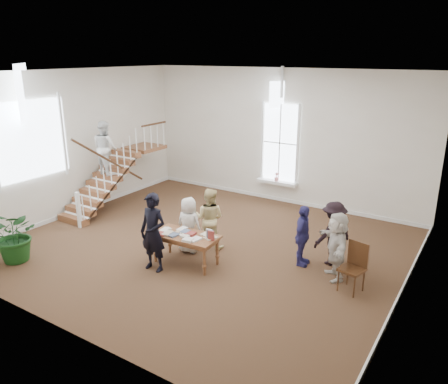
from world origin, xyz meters
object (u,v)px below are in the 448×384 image
Objects in this scene: library_table at (185,238)px; woman_cluster_c at (336,246)px; elderly_woman at (189,225)px; woman_cluster_b at (333,233)px; woman_cluster_a at (302,236)px; side_chair at (355,264)px; person_yellow at (209,218)px; floor_plant at (16,235)px; police_officer at (153,232)px.

library_table is 3.56m from woman_cluster_c.
woman_cluster_b is (3.36, 1.31, 0.07)m from elderly_woman.
woman_cluster_a is 1.51m from side_chair.
person_yellow reaches higher than woman_cluster_c.
side_chair is at bearing 71.09° from woman_cluster_b.
person_yellow is at bearing 42.37° from floor_plant.
elderly_woman is 4.20m from side_chair.
person_yellow is at bearing 88.23° from library_table.
library_table is 2.84m from woman_cluster_a.
police_officer is 1.17× the size of person_yellow.
police_officer is 1.27m from elderly_woman.
floor_plant is at bearing -157.00° from police_officer.
side_chair is (0.82, -0.95, -0.18)m from woman_cluster_b.
woman_cluster_a is at bearing 176.17° from person_yellow.
police_officer is 1.25× the size of woman_cluster_a.
woman_cluster_c is (0.90, -0.20, 0.04)m from woman_cluster_a.
floor_plant is at bearing -144.30° from side_chair.
person_yellow is 3.17m from woman_cluster_b.
library_table is 1.02× the size of person_yellow.
floor_plant is (-3.14, -1.48, -0.26)m from police_officer.
person_yellow is at bearing -121.69° from woman_cluster_c.
police_officer reaches higher than woman_cluster_a.
elderly_woman is 1.07× the size of floor_plant.
police_officer reaches higher than library_table.
woman_cluster_c is at bearing 24.65° from police_officer.
woman_cluster_a is (2.86, 2.11, -0.19)m from police_officer.
person_yellow reaches higher than elderly_woman.
woman_cluster_b reaches higher than elderly_woman.
person_yellow reaches higher than side_chair.
library_table is 1.12m from person_yellow.
person_yellow is at bearing -169.04° from side_chair.
person_yellow is 1.48× the size of side_chair.
side_chair is at bearing 22.55° from floor_plant.
floor_plant is (-3.24, -2.73, -0.05)m from elderly_woman.
side_chair is (3.88, -0.15, -0.19)m from person_yellow.
elderly_woman is 3.72m from woman_cluster_c.
woman_cluster_c is at bearing 170.60° from person_yellow.
woman_cluster_b reaches higher than floor_plant.
person_yellow is 4.79m from floor_plant.
woman_cluster_a is at bearing -22.67° from woman_cluster_b.
woman_cluster_b is (3.46, 2.56, -0.15)m from police_officer.
woman_cluster_c is at bearing -172.80° from elderly_woman.
woman_cluster_a is 0.75m from woman_cluster_b.
police_officer is (-0.44, -0.64, 0.27)m from library_table.
floor_plant is (-3.58, -2.12, 0.01)m from library_table.
elderly_woman is at bearing 100.74° from woman_cluster_a.
side_chair is at bearing 25.24° from woman_cluster_c.
woman_cluster_a reaches higher than floor_plant.
floor_plant is at bearing -98.22° from woman_cluster_c.
library_table is at bearing -152.81° from side_chair.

